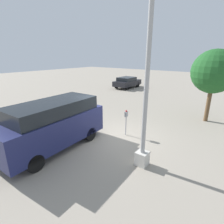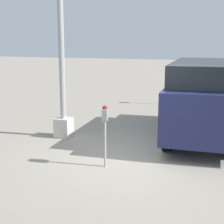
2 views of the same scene
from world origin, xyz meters
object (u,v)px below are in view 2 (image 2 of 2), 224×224
Objects in this scene: parked_van at (204,97)px; lamp_post at (61,53)px; parking_meter_near at (105,122)px; parking_meter_far at (166,78)px.

lamp_post is at bearing 105.39° from parked_van.
parking_meter_far reaches higher than parking_meter_near.
lamp_post is (-5.95, 1.84, 1.25)m from parking_meter_far.
parking_meter_far is (7.78, 0.10, 0.11)m from parking_meter_near.
parking_meter_near is 3.00m from lamp_post.
lamp_post is 4.15m from parked_van.
parking_meter_far is at bearing 19.42° from parked_van.
parking_meter_far is 0.22× the size of lamp_post.
parking_meter_near is 3.58m from parked_van.
lamp_post is at bearing 151.79° from parking_meter_far.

